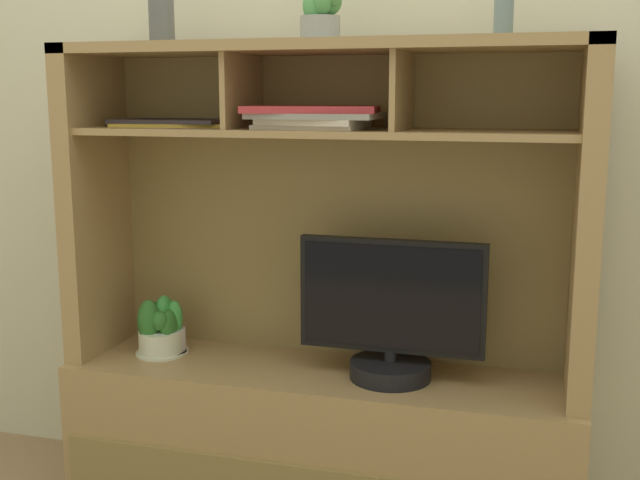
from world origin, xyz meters
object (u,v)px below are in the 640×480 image
(potted_fern, at_px, (160,331))
(ceramic_vase, at_px, (161,17))
(magazine_stack_left, at_px, (174,123))
(media_console, at_px, (321,381))
(potted_succulent, at_px, (322,7))
(tv_monitor, at_px, (391,321))
(magazine_stack_centre, at_px, (313,116))
(potted_orchid, at_px, (166,330))
(diffuser_bottle, at_px, (504,11))

(potted_fern, relative_size, ceramic_vase, 1.10)
(magazine_stack_left, bearing_deg, media_console, -4.12)
(potted_succulent, bearing_deg, potted_fern, -178.43)
(tv_monitor, distance_m, potted_fern, 0.74)
(potted_fern, height_order, magazine_stack_centre, magazine_stack_centre)
(tv_monitor, distance_m, potted_orchid, 0.73)
(diffuser_bottle, bearing_deg, potted_succulent, -179.83)
(ceramic_vase, bearing_deg, potted_succulent, -2.11)
(potted_fern, xyz_separation_m, diffuser_bottle, (1.01, 0.02, 0.94))
(potted_orchid, distance_m, potted_fern, 0.02)
(tv_monitor, bearing_deg, ceramic_vase, 176.22)
(tv_monitor, relative_size, ceramic_vase, 3.26)
(potted_fern, relative_size, magazine_stack_left, 0.48)
(media_console, bearing_deg, potted_succulent, -41.32)
(media_console, relative_size, ceramic_vase, 9.32)
(magazine_stack_left, bearing_deg, magazine_stack_centre, -9.81)
(potted_orchid, relative_size, diffuser_bottle, 0.59)
(magazine_stack_centre, xyz_separation_m, potted_succulent, (0.01, 0.04, 0.29))
(potted_fern, distance_m, magazine_stack_left, 0.65)
(magazine_stack_centre, relative_size, ceramic_vase, 2.40)
(tv_monitor, height_order, ceramic_vase, ceramic_vase)
(magazine_stack_left, bearing_deg, diffuser_bottle, -2.16)
(media_console, relative_size, diffuser_bottle, 4.94)
(media_console, xyz_separation_m, potted_succulent, (0.00, -0.00, 1.08))
(magazine_stack_left, bearing_deg, potted_orchid, -139.29)
(potted_fern, height_order, potted_succulent, potted_succulent)
(magazine_stack_centre, xyz_separation_m, ceramic_vase, (-0.48, 0.06, 0.28))
(media_console, xyz_separation_m, potted_orchid, (-0.51, 0.00, 0.12))
(tv_monitor, xyz_separation_m, diffuser_bottle, (0.27, 0.03, 0.84))
(media_console, distance_m, diffuser_bottle, 1.16)
(tv_monitor, height_order, potted_fern, tv_monitor)
(ceramic_vase, bearing_deg, diffuser_bottle, -0.98)
(potted_orchid, height_order, magazine_stack_left, magazine_stack_left)
(potted_orchid, bearing_deg, magazine_stack_left, 40.71)
(potted_succulent, bearing_deg, diffuser_bottle, 0.17)
(potted_fern, bearing_deg, potted_orchid, 60.42)
(potted_orchid, relative_size, magazine_stack_left, 0.49)
(media_console, distance_m, potted_fern, 0.53)
(media_console, relative_size, magazine_stack_left, 4.05)
(potted_fern, height_order, ceramic_vase, ceramic_vase)
(potted_orchid, distance_m, ceramic_vase, 0.95)
(diffuser_bottle, bearing_deg, magazine_stack_left, 177.84)
(media_console, height_order, potted_succulent, potted_succulent)
(diffuser_bottle, relative_size, potted_succulent, 1.61)
(tv_monitor, height_order, potted_succulent, potted_succulent)
(media_console, distance_m, ceramic_vase, 1.17)
(potted_orchid, bearing_deg, potted_succulent, -0.58)
(potted_fern, bearing_deg, potted_succulent, 1.57)
(magazine_stack_centre, bearing_deg, potted_succulent, 71.12)
(potted_fern, relative_size, magazine_stack_centre, 0.46)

